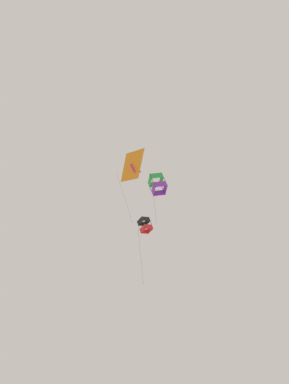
% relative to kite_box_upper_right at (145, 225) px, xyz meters
% --- Properties ---
extents(kite_box_upper_right, '(1.69, 1.55, 6.36)m').
position_rel_kite_box_upper_right_xyz_m(kite_box_upper_right, '(0.00, 0.00, 0.00)').
color(kite_box_upper_right, black).
extents(kite_box_near_left, '(1.30, 1.64, 4.71)m').
position_rel_kite_box_upper_right_xyz_m(kite_box_near_left, '(5.10, 1.20, 0.05)').
color(kite_box_near_left, green).
extents(kite_delta_low_drifter, '(3.74, 2.73, 6.18)m').
position_rel_kite_box_upper_right_xyz_m(kite_delta_low_drifter, '(3.77, -0.99, 4.00)').
color(kite_delta_low_drifter, orange).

